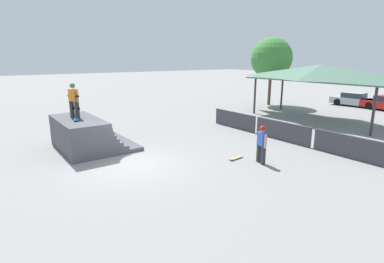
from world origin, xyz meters
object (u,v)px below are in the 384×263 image
Objects in this scene: bystander_walking at (262,141)px; parked_car_silver at (354,100)px; tree_beside_pavilion at (271,58)px; skater_on_deck at (74,98)px; skateboard_on_ground at (236,158)px; skateboard_on_deck at (76,119)px.

parked_car_silver is (-5.59, 19.38, -0.38)m from bystander_walking.
tree_beside_pavilion reaches higher than parked_car_silver.
skater_on_deck reaches higher than parked_car_silver.
bystander_walking is 0.40× the size of parked_car_silver.
bystander_walking is at bearing 110.33° from skateboard_on_ground.
skater_on_deck is 1.19m from skateboard_on_deck.
skateboard_on_deck is (0.72, -0.16, -0.93)m from skater_on_deck.
skateboard_on_ground is (5.29, 5.44, -1.57)m from skateboard_on_deck.
skateboard_on_deck is at bearing -50.35° from skateboard_on_ground.
tree_beside_pavilion is at bearing 75.47° from skater_on_deck.
bystander_walking is at bearing 13.64° from skater_on_deck.
tree_beside_pavilion is at bearing -150.95° from skateboard_on_ground.
parked_car_silver is (-4.56, 19.89, 0.54)m from skateboard_on_ground.
parked_car_silver is at bearing -57.06° from bystander_walking.
parked_car_silver is (5.29, 5.92, -3.81)m from tree_beside_pavilion.
bystander_walking is at bearing -77.92° from parked_car_silver.
skateboard_on_ground is 0.20× the size of parked_car_silver.
tree_beside_pavilion reaches higher than skateboard_on_ground.
skateboard_on_deck is 25.35m from parked_car_silver.
skateboard_on_deck is 1.03× the size of skateboard_on_ground.
skater_on_deck is 2.03× the size of skateboard_on_ground.
tree_beside_pavilion is at bearing -135.74° from parked_car_silver.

